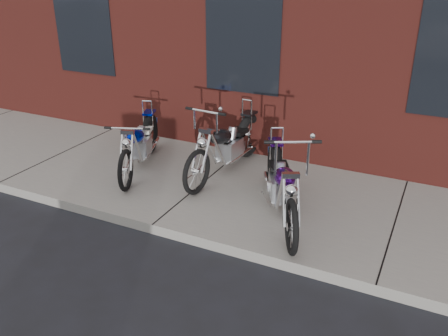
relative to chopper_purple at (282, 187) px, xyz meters
The scene contains 5 objects.
ground 1.91m from the chopper_purple, 145.19° to the right, with size 120.00×120.00×0.00m, color black.
sidewalk 1.65m from the chopper_purple, 162.81° to the left, with size 22.00×3.00×0.15m, color gray.
chopper_purple is the anchor object (origin of this frame).
chopper_blue 2.80m from the chopper_purple, 169.36° to the left, with size 0.94×2.22×1.01m.
chopper_third 1.67m from the chopper_purple, 142.66° to the left, with size 0.61×2.51×1.27m.
Camera 1 is at (3.35, -4.63, 3.52)m, focal length 38.00 mm.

